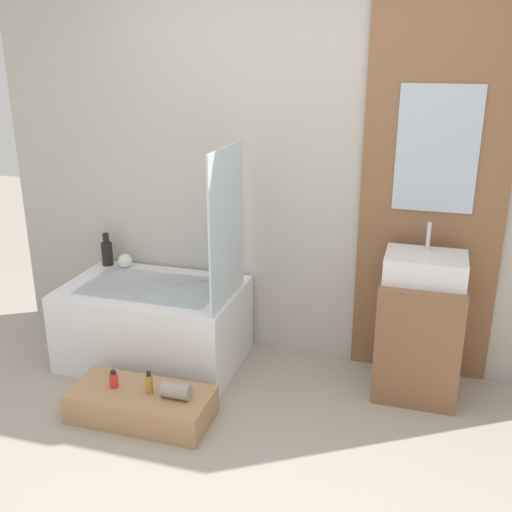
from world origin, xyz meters
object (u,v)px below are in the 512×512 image
at_px(bottle_soap_secondary, 149,384).
at_px(wooden_step_bench, 141,405).
at_px(sink, 425,267).
at_px(bottle_soap_primary, 114,380).
at_px(vase_round_light, 125,261).
at_px(vase_tall_dark, 107,252).
at_px(bathtub, 154,323).

bearing_deg(bottle_soap_secondary, wooden_step_bench, 180.00).
xyz_separation_m(sink, bottle_soap_primary, (-1.63, -0.76, -0.58)).
relative_size(vase_round_light, bottle_soap_primary, 0.94).
bearing_deg(vase_tall_dark, bathtub, -30.28).
distance_m(vase_round_light, bottle_soap_primary, 1.06).
relative_size(vase_tall_dark, bottle_soap_primary, 2.24).
height_order(wooden_step_bench, sink, sink).
bearing_deg(bottle_soap_primary, vase_tall_dark, 120.19).
height_order(wooden_step_bench, bottle_soap_primary, bottle_soap_primary).
bearing_deg(wooden_step_bench, bathtub, 108.67).
height_order(wooden_step_bench, vase_round_light, vase_round_light).
height_order(bathtub, bottle_soap_primary, bathtub).
height_order(bathtub, vase_round_light, vase_round_light).
bearing_deg(wooden_step_bench, bottle_soap_secondary, -0.00).
distance_m(wooden_step_bench, vase_tall_dark, 1.28).
distance_m(wooden_step_bench, sink, 1.80).
bearing_deg(bottle_soap_primary, bathtub, 95.07).
bearing_deg(vase_tall_dark, sink, -4.38).
relative_size(bathtub, wooden_step_bench, 1.42).
distance_m(bathtub, wooden_step_bench, 0.71).
xyz_separation_m(vase_tall_dark, bottle_soap_secondary, (0.76, -0.93, -0.39)).
xyz_separation_m(wooden_step_bench, sink, (1.47, 0.76, 0.72)).
xyz_separation_m(bathtub, bottle_soap_primary, (0.06, -0.65, -0.05)).
bearing_deg(wooden_step_bench, vase_round_light, 121.27).
xyz_separation_m(wooden_step_bench, vase_tall_dark, (-0.70, 0.93, 0.54)).
bearing_deg(vase_tall_dark, bottle_soap_secondary, -50.63).
relative_size(bottle_soap_primary, bottle_soap_secondary, 0.78).
height_order(vase_tall_dark, vase_round_light, vase_tall_dark).
height_order(bathtub, sink, sink).
height_order(vase_round_light, bottle_soap_secondary, vase_round_light).
bearing_deg(bottle_soap_secondary, vase_tall_dark, 129.37).
bearing_deg(sink, vase_tall_dark, 175.62).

